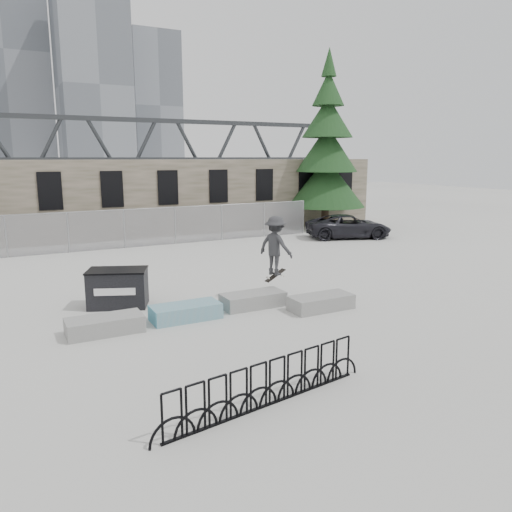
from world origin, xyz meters
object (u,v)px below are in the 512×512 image
at_px(planter_center_right, 253,299).
at_px(bike_rack, 268,384).
at_px(dumpster, 118,288).
at_px(planter_offset, 321,302).
at_px(skateboarder, 276,246).
at_px(planter_far_left, 105,324).
at_px(spruce_tree, 327,156).
at_px(suv, 349,226).
at_px(planter_center_left, 186,311).

xyz_separation_m(planter_center_right, bike_rack, (-2.68, -5.83, 0.19)).
bearing_deg(planter_center_right, dumpster, 151.83).
xyz_separation_m(planter_offset, skateboarder, (-0.67, 1.69, 1.56)).
bearing_deg(planter_far_left, spruce_tree, 39.56).
bearing_deg(dumpster, planter_center_right, -5.90).
bearing_deg(suv, skateboarder, 151.60).
bearing_deg(planter_center_left, bike_rack, -93.74).
distance_m(planter_far_left, suv, 18.70).
relative_size(spruce_tree, suv, 2.34).
bearing_deg(bike_rack, skateboarder, 59.17).
xyz_separation_m(planter_center_right, spruce_tree, (12.68, 14.01, 4.45)).
bearing_deg(skateboarder, suv, -72.14).
relative_size(planter_far_left, planter_center_right, 1.00).
height_order(planter_offset, suv, suv).
xyz_separation_m(dumpster, suv, (14.99, 7.57, 0.08)).
xyz_separation_m(spruce_tree, skateboarder, (-11.61, -13.55, -2.89)).
xyz_separation_m(planter_far_left, bike_rack, (1.95, -5.52, 0.19)).
relative_size(dumpster, skateboarder, 0.98).
bearing_deg(planter_center_right, planter_center_left, -174.99).
bearing_deg(planter_offset, suv, 48.76).
relative_size(planter_center_left, planter_center_right, 1.00).
distance_m(planter_center_left, planter_offset, 4.18).
height_order(planter_far_left, spruce_tree, spruce_tree).
bearing_deg(suv, planter_center_right, 150.15).
distance_m(planter_center_right, bike_rack, 6.42).
bearing_deg(planter_far_left, planter_center_left, 2.46).
height_order(planter_center_left, planter_center_right, same).
xyz_separation_m(planter_center_right, skateboarder, (1.07, 0.46, 1.56)).
relative_size(planter_center_left, spruce_tree, 0.17).
bearing_deg(planter_center_left, skateboarder, 11.01).
distance_m(planter_center_left, dumpster, 2.67).
bearing_deg(planter_center_right, skateboarder, 23.11).
distance_m(planter_center_left, suv, 16.71).
height_order(spruce_tree, suv, spruce_tree).
height_order(planter_center_left, bike_rack, bike_rack).
distance_m(bike_rack, suv, 20.76).
relative_size(planter_far_left, dumpster, 0.95).
relative_size(dumpster, bike_rack, 0.43).
bearing_deg(planter_far_left, suv, 31.95).
xyz_separation_m(bike_rack, spruce_tree, (15.36, 19.83, 4.25)).
xyz_separation_m(planter_far_left, planter_center_right, (4.64, 0.30, 0.00)).
distance_m(planter_far_left, bike_rack, 5.86).
bearing_deg(skateboarder, planter_center_left, 76.91).
bearing_deg(planter_far_left, dumpster, 69.29).
bearing_deg(planter_center_right, suv, 40.50).
xyz_separation_m(planter_far_left, planter_center_left, (2.32, 0.10, 0.00)).
bearing_deg(dumpster, skateboarder, 4.38).
bearing_deg(planter_far_left, bike_rack, -70.52).
relative_size(planter_far_left, planter_offset, 1.00).
xyz_separation_m(planter_offset, suv, (9.49, 10.82, 0.44)).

